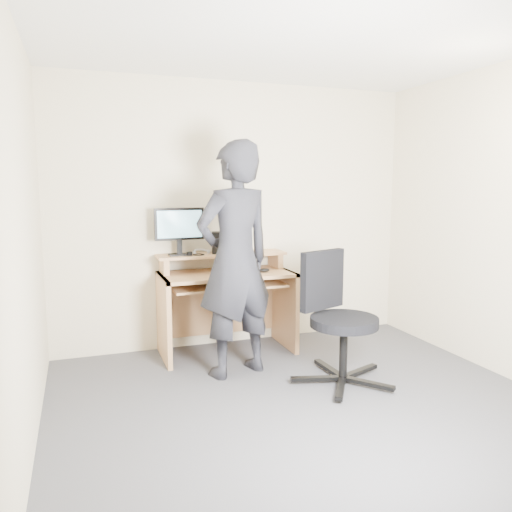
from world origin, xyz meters
TOP-DOWN VIEW (x-y plane):
  - ground at (0.00, 0.00)m, footprint 3.50×3.50m
  - back_wall at (0.00, 1.75)m, footprint 3.50×0.02m
  - ceiling at (0.00, 0.00)m, footprint 3.50×3.50m
  - desk at (-0.20, 1.53)m, footprint 1.20×0.60m
  - monitor at (-0.60, 1.59)m, footprint 0.45×0.13m
  - external_drive at (-0.26, 1.60)m, footprint 0.10×0.14m
  - travel_mug at (-0.17, 1.62)m, footprint 0.08×0.08m
  - smartphone at (0.09, 1.57)m, footprint 0.08×0.14m
  - charger at (-0.52, 1.53)m, footprint 0.05×0.04m
  - headphones at (-0.38, 1.67)m, footprint 0.17×0.17m
  - keyboard at (-0.14, 1.36)m, footprint 0.49×0.29m
  - mouse at (0.13, 1.35)m, footprint 0.11×0.08m
  - office_chair at (0.42, 0.51)m, footprint 0.80×0.77m
  - person at (-0.28, 0.92)m, footprint 0.79×0.63m

SIDE VIEW (x-z plane):
  - ground at x=0.00m, z-range 0.00..0.00m
  - office_chair at x=0.42m, z-range 0.05..1.05m
  - desk at x=-0.20m, z-range 0.09..1.00m
  - keyboard at x=-0.14m, z-range 0.65..0.68m
  - mouse at x=0.13m, z-range 0.75..0.79m
  - smartphone at x=0.09m, z-range 0.91..0.92m
  - headphones at x=-0.38m, z-range 0.89..0.95m
  - charger at x=-0.52m, z-range 0.91..0.94m
  - person at x=-0.28m, z-range 0.00..1.89m
  - travel_mug at x=-0.17m, z-range 0.91..1.08m
  - external_drive at x=-0.26m, z-range 0.91..1.11m
  - monitor at x=-0.60m, z-range 0.95..1.38m
  - back_wall at x=0.00m, z-range 0.00..2.50m
  - ceiling at x=0.00m, z-range 2.49..2.51m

